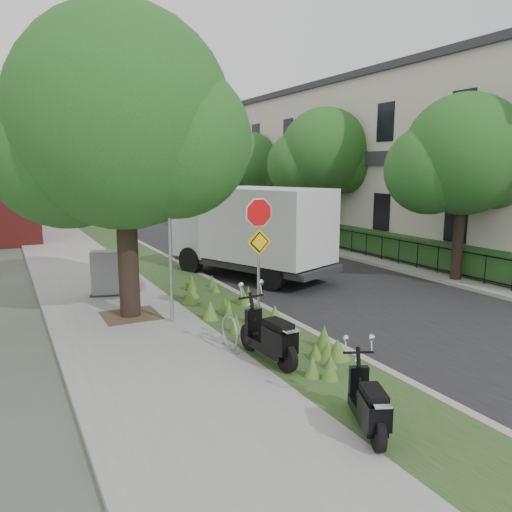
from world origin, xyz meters
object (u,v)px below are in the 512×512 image
at_px(scooter_near, 273,342).
at_px(scooter_far, 370,411).
at_px(utility_cabinet, 107,274).
at_px(sign_assembly, 259,235).
at_px(box_truck, 254,228).

xyz_separation_m(scooter_near, scooter_far, (-0.06, -2.95, -0.07)).
height_order(scooter_near, utility_cabinet, utility_cabinet).
xyz_separation_m(scooter_near, utility_cabinet, (-1.80, 7.03, 0.20)).
relative_size(sign_assembly, scooter_near, 1.69).
bearing_deg(utility_cabinet, box_truck, 5.11).
relative_size(scooter_far, utility_cabinet, 1.14).
xyz_separation_m(sign_assembly, scooter_far, (-0.95, -5.25, -1.83)).
relative_size(scooter_near, utility_cabinet, 1.44).
height_order(scooter_near, scooter_far, scooter_near).
distance_m(scooter_near, box_truck, 8.33).
distance_m(sign_assembly, scooter_far, 5.64).
height_order(scooter_far, box_truck, box_truck).
xyz_separation_m(sign_assembly, box_truck, (2.54, 5.20, -0.54)).
bearing_deg(sign_assembly, box_truck, 64.01).
height_order(sign_assembly, utility_cabinet, sign_assembly).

